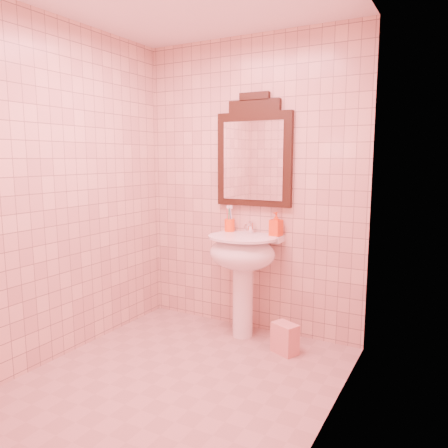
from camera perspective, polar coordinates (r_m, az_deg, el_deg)
The scene contains 8 objects.
floor at distance 3.17m, azimuth -5.80°, elevation -19.60°, with size 2.20×2.20×0.00m, color tan.
back_wall at distance 3.76m, azimuth 3.46°, elevation 4.83°, with size 2.00×0.02×2.50m, color beige.
pedestal_sink at distance 3.63m, azimuth 2.45°, elevation -4.72°, with size 0.58×0.58×0.86m.
faucet at distance 3.70m, azimuth 3.41°, elevation -0.39°, with size 0.04×0.16×0.11m.
mirror at distance 3.71m, azimuth 3.93°, elevation 9.05°, with size 0.67×0.06×0.94m.
toothbrush_cup at distance 3.80m, azimuth 0.73°, elevation -0.14°, with size 0.09×0.09×0.20m.
soap_dispenser at distance 3.61m, azimuth 6.82°, elevation 0.01°, with size 0.09×0.09×0.20m, color #E13F12.
towel at distance 3.52m, azimuth 7.97°, elevation -14.57°, with size 0.19×0.13×0.24m, color pink.
Camera 1 is at (1.60, -2.29, 1.50)m, focal length 35.00 mm.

